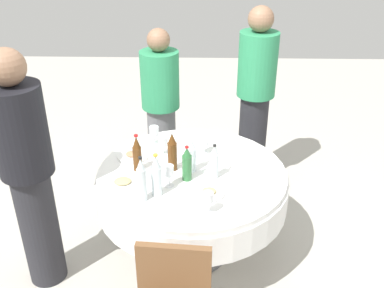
{
  "coord_description": "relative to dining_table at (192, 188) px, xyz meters",
  "views": [
    {
      "loc": [
        0.07,
        -2.68,
        2.41
      ],
      "look_at": [
        0.0,
        0.0,
        0.96
      ],
      "focal_mm": 41.43,
      "sensor_mm": 36.0,
      "label": 1
    }
  ],
  "objects": [
    {
      "name": "ground_plane",
      "position": [
        0.0,
        0.0,
        -0.59
      ],
      "size": [
        10.0,
        10.0,
        0.0
      ],
      "primitive_type": "plane",
      "color": "#B7B2A8"
    },
    {
      "name": "dining_table",
      "position": [
        0.0,
        0.0,
        0.0
      ],
      "size": [
        1.38,
        1.38,
        0.74
      ],
      "color": "white",
      "rests_on": "ground_plane"
    },
    {
      "name": "bottle_green_left",
      "position": [
        -0.03,
        -0.11,
        0.27
      ],
      "size": [
        0.07,
        0.07,
        0.26
      ],
      "color": "#2D6B38",
      "rests_on": "dining_table"
    },
    {
      "name": "bottle_clear_south",
      "position": [
        -0.31,
        -0.35,
        0.3
      ],
      "size": [
        0.06,
        0.06,
        0.32
      ],
      "color": "silver",
      "rests_on": "dining_table"
    },
    {
      "name": "bottle_clear_front",
      "position": [
        0.0,
        0.01,
        0.26
      ],
      "size": [
        0.06,
        0.06,
        0.25
      ],
      "color": "silver",
      "rests_on": "dining_table"
    },
    {
      "name": "bottle_brown_rear",
      "position": [
        -0.39,
        0.01,
        0.28
      ],
      "size": [
        0.06,
        0.06,
        0.28
      ],
      "color": "#593314",
      "rests_on": "dining_table"
    },
    {
      "name": "bottle_clear_right",
      "position": [
        -0.22,
        -0.29,
        0.29
      ],
      "size": [
        0.07,
        0.07,
        0.3
      ],
      "color": "silver",
      "rests_on": "dining_table"
    },
    {
      "name": "bottle_clear_outer",
      "position": [
        0.15,
        -0.07,
        0.27
      ],
      "size": [
        0.06,
        0.06,
        0.26
      ],
      "color": "silver",
      "rests_on": "dining_table"
    },
    {
      "name": "bottle_brown_inner",
      "position": [
        -0.14,
        0.02,
        0.29
      ],
      "size": [
        0.07,
        0.07,
        0.3
      ],
      "color": "#593314",
      "rests_on": "dining_table"
    },
    {
      "name": "wine_glass_rear",
      "position": [
        -0.31,
        0.41,
        0.25
      ],
      "size": [
        0.07,
        0.07,
        0.15
      ],
      "color": "white",
      "rests_on": "dining_table"
    },
    {
      "name": "wine_glass_right",
      "position": [
        0.09,
        0.26,
        0.25
      ],
      "size": [
        0.08,
        0.08,
        0.14
      ],
      "color": "white",
      "rests_on": "dining_table"
    },
    {
      "name": "wine_glass_outer",
      "position": [
        -0.15,
        -0.19,
        0.26
      ],
      "size": [
        0.06,
        0.06,
        0.16
      ],
      "color": "white",
      "rests_on": "dining_table"
    },
    {
      "name": "wine_glass_inner",
      "position": [
        0.11,
        -0.48,
        0.26
      ],
      "size": [
        0.07,
        0.07,
        0.15
      ],
      "color": "white",
      "rests_on": "dining_table"
    },
    {
      "name": "wine_glass_mid",
      "position": [
        -0.23,
        0.24,
        0.25
      ],
      "size": [
        0.07,
        0.07,
        0.15
      ],
      "color": "white",
      "rests_on": "dining_table"
    },
    {
      "name": "plate_mid",
      "position": [
        0.36,
        0.14,
        0.16
      ],
      "size": [
        0.24,
        0.24,
        0.02
      ],
      "color": "white",
      "rests_on": "dining_table"
    },
    {
      "name": "plate_west",
      "position": [
        0.12,
        -0.28,
        0.16
      ],
      "size": [
        0.21,
        0.21,
        0.04
      ],
      "color": "white",
      "rests_on": "dining_table"
    },
    {
      "name": "plate_near",
      "position": [
        -0.46,
        -0.18,
        0.16
      ],
      "size": [
        0.26,
        0.26,
        0.04
      ],
      "color": "white",
      "rests_on": "dining_table"
    },
    {
      "name": "plate_east",
      "position": [
        -0.45,
        0.19,
        0.16
      ],
      "size": [
        0.24,
        0.24,
        0.04
      ],
      "color": "white",
      "rests_on": "dining_table"
    },
    {
      "name": "spoon_south",
      "position": [
        0.4,
        -0.33,
        0.15
      ],
      "size": [
        0.18,
        0.07,
        0.0
      ],
      "primitive_type": "cube",
      "rotation": [
        0.0,
        0.0,
        3.43
      ],
      "color": "silver",
      "rests_on": "dining_table"
    },
    {
      "name": "folded_napkin",
      "position": [
        0.31,
        0.44,
        0.16
      ],
      "size": [
        0.13,
        0.13,
        0.02
      ],
      "primitive_type": "cube",
      "rotation": [
        0.0,
        0.0,
        0.09
      ],
      "color": "white",
      "rests_on": "dining_table"
    },
    {
      "name": "person_left",
      "position": [
        0.54,
        1.03,
        0.3
      ],
      "size": [
        0.34,
        0.34,
        1.69
      ],
      "rotation": [
        0.0,
        0.0,
        -0.48
      ],
      "color": "#26262B",
      "rests_on": "ground_plane"
    },
    {
      "name": "person_south",
      "position": [
        -1.05,
        -0.29,
        0.31
      ],
      "size": [
        0.34,
        0.34,
        1.71
      ],
      "rotation": [
        0.0,
        0.0,
        1.84
      ],
      "color": "#26262B",
      "rests_on": "ground_plane"
    },
    {
      "name": "person_front",
      "position": [
        -0.31,
        0.98,
        0.2
      ],
      "size": [
        0.34,
        0.34,
        1.51
      ],
      "rotation": [
        0.0,
        0.0,
        0.3
      ],
      "color": "slate",
      "rests_on": "ground_plane"
    }
  ]
}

